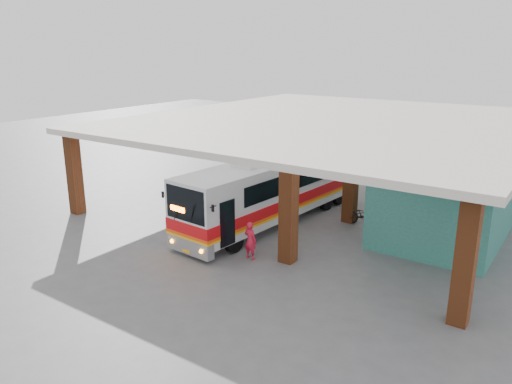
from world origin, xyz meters
The scene contains 8 objects.
ground centered at (0.00, 0.00, 0.00)m, with size 90.00×90.00×0.00m, color #515154.
brick_columns centered at (1.43, 5.00, 2.17)m, with size 20.10×21.60×4.35m.
canopy_roof centered at (0.50, 6.50, 4.50)m, with size 21.00×23.00×0.30m, color silver.
shop_building centered at (7.49, 4.00, 1.56)m, with size 5.20×8.20×3.11m.
coach_bus centered at (-0.15, 0.67, 1.72)m, with size 3.42×12.04×3.46m.
motorcycle centered at (3.87, 2.91, 0.52)m, with size 0.70×2.00×1.05m, color black.
pedestrian centered at (1.56, -3.64, 0.81)m, with size 0.59×0.39×1.62m, color red.
red_chair centered at (4.70, 8.16, 0.35)m, with size 0.46×0.46×0.76m.
Camera 1 is at (12.77, -19.39, 8.55)m, focal length 35.00 mm.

